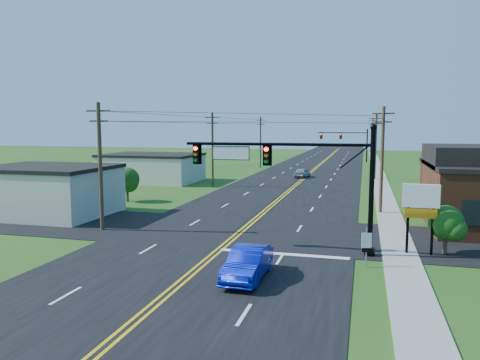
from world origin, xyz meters
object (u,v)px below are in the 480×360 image
(blue_car, at_px, (248,264))
(route_sign, at_px, (366,244))
(stop_sign, at_px, (436,216))
(signal_mast_far, at_px, (345,140))
(signal_mast_main, at_px, (293,171))

(blue_car, bearing_deg, route_sign, 32.90)
(blue_car, height_order, stop_sign, stop_sign)
(signal_mast_far, bearing_deg, route_sign, -86.79)
(signal_mast_far, distance_m, blue_car, 77.83)
(route_sign, relative_size, stop_sign, 0.97)
(signal_mast_main, height_order, route_sign, signal_mast_main)
(signal_mast_main, bearing_deg, signal_mast_far, 89.92)
(signal_mast_far, xyz_separation_m, stop_sign, (8.56, -66.77, -2.97))
(signal_mast_main, xyz_separation_m, stop_sign, (8.66, 5.23, -3.18))
(blue_car, relative_size, stop_sign, 2.09)
(signal_mast_main, relative_size, signal_mast_far, 1.03)
(signal_mast_main, bearing_deg, blue_car, -102.33)
(signal_mast_main, relative_size, blue_car, 2.47)
(blue_car, distance_m, stop_sign, 14.79)
(signal_mast_far, height_order, stop_sign, signal_mast_far)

